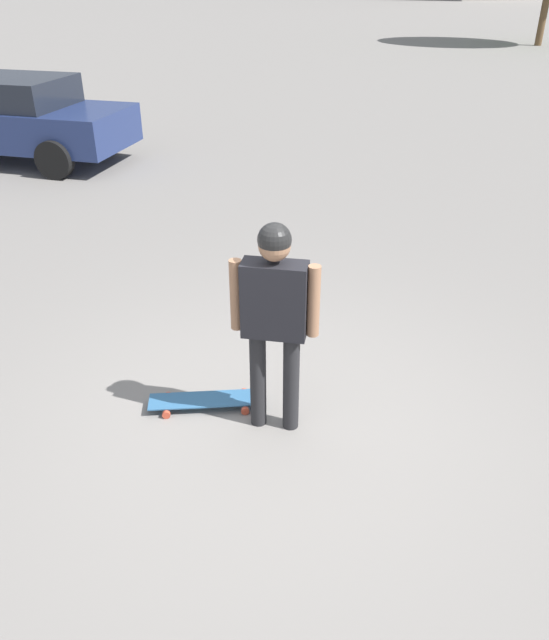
% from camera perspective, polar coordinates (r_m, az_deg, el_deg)
% --- Properties ---
extents(ground_plane, '(220.00, 220.00, 0.00)m').
position_cam_1_polar(ground_plane, '(5.07, 0.00, -9.45)').
color(ground_plane, gray).
extents(person, '(0.60, 0.38, 1.70)m').
position_cam_1_polar(person, '(4.48, 0.00, 1.11)').
color(person, '#262628').
rests_on(person, ground_plane).
extents(skateboard, '(0.97, 0.41, 0.08)m').
position_cam_1_polar(skateboard, '(5.24, -6.29, -7.29)').
color(skateboard, '#336693').
rests_on(skateboard, ground_plane).
extents(car_parked_near, '(4.61, 3.67, 1.49)m').
position_cam_1_polar(car_parked_near, '(12.90, -22.80, 16.65)').
color(car_parked_near, navy).
rests_on(car_parked_near, ground_plane).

